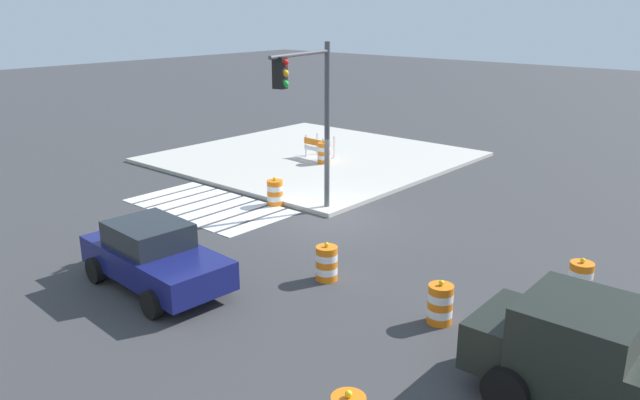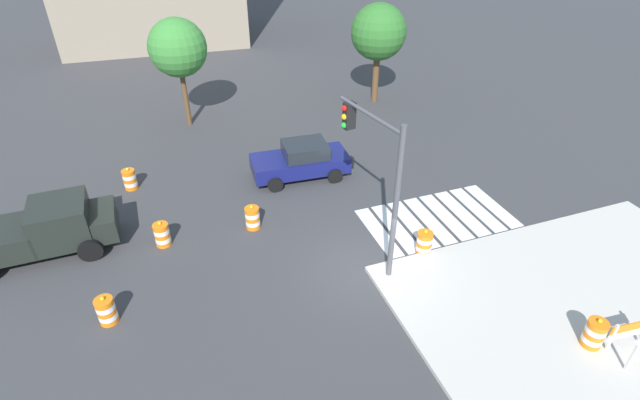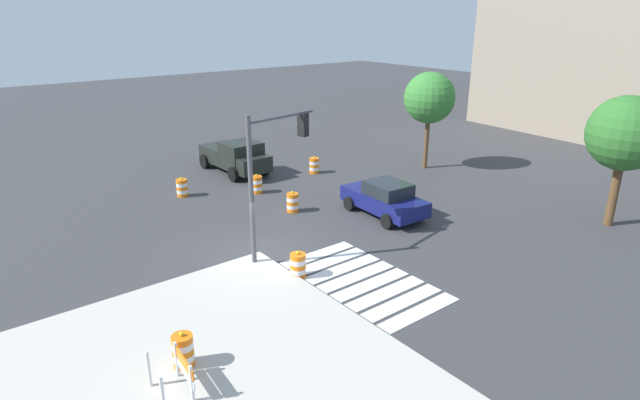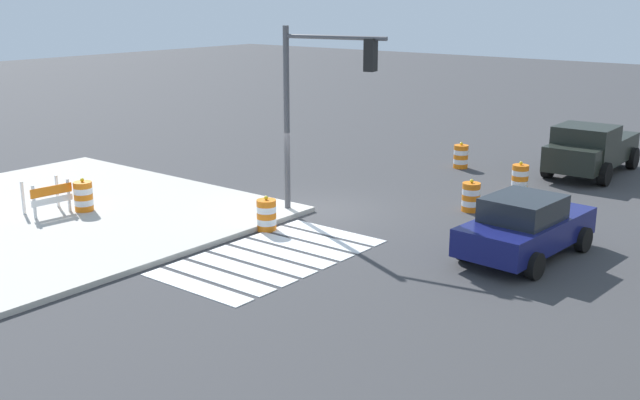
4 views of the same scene
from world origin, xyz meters
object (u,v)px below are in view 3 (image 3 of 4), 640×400
object	(u,v)px
traffic_barrel_crosswalk_end	(257,184)
traffic_barrel_median_far	(314,165)
construction_barricade	(178,371)
traffic_barrel_near_corner	(293,202)
street_tree_streetside_mid	(429,98)
street_tree_streetside_near	(626,134)
traffic_light_pole	(273,158)
traffic_barrel_on_sidewalk	(183,350)
sports_car	(385,198)
traffic_barrel_far_curb	(182,188)
traffic_barrel_median_near	(298,266)
pickup_truck	(237,157)

from	to	relation	value
traffic_barrel_crosswalk_end	traffic_barrel_median_far	distance (m)	4.62
traffic_barrel_crosswalk_end	construction_barricade	world-z (taller)	construction_barricade
traffic_barrel_near_corner	street_tree_streetside_mid	xyz separation A→B (m)	(-1.10, 10.54, 3.74)
street_tree_streetside_near	traffic_light_pole	bearing A→B (deg)	-116.04
traffic_barrel_near_corner	traffic_barrel_on_sidewalk	size ratio (longest dim) A/B	1.00
traffic_light_pole	sports_car	bearing A→B (deg)	94.22
traffic_barrel_crosswalk_end	sports_car	bearing A→B (deg)	25.18
traffic_barrel_near_corner	traffic_barrel_on_sidewalk	world-z (taller)	traffic_barrel_on_sidewalk
traffic_barrel_crosswalk_end	traffic_barrel_on_sidewalk	world-z (taller)	traffic_barrel_on_sidewalk
traffic_barrel_median_far	traffic_barrel_far_curb	bearing A→B (deg)	-96.56
traffic_barrel_median_far	street_tree_streetside_near	size ratio (longest dim) A/B	0.18
construction_barricade	street_tree_streetside_mid	world-z (taller)	street_tree_streetside_mid
traffic_barrel_far_curb	street_tree_streetside_mid	xyz separation A→B (m)	(4.16, 13.73, 3.74)
sports_car	construction_barricade	bearing A→B (deg)	-65.88
traffic_barrel_median_far	construction_barricade	size ratio (longest dim) A/B	0.79
traffic_barrel_near_corner	traffic_barrel_median_near	xyz separation A→B (m)	(5.44, -3.61, 0.00)
traffic_barrel_crosswalk_end	traffic_barrel_median_near	xyz separation A→B (m)	(8.80, -3.71, 0.00)
traffic_barrel_crosswalk_end	traffic_barrel_median_near	world-z (taller)	same
sports_car	traffic_barrel_on_sidewalk	xyz separation A→B (m)	(4.79, -12.07, -0.21)
traffic_barrel_median_far	street_tree_streetside_mid	size ratio (longest dim) A/B	0.18
traffic_barrel_median_far	traffic_barrel_far_curb	world-z (taller)	same
sports_car	construction_barricade	xyz separation A→B (m)	(5.62, -12.56, -0.09)
traffic_barrel_crosswalk_end	street_tree_streetside_mid	world-z (taller)	street_tree_streetside_mid
street_tree_streetside_near	traffic_barrel_crosswalk_end	bearing A→B (deg)	-143.12
traffic_barrel_median_far	traffic_barrel_far_curb	size ratio (longest dim) A/B	1.00
traffic_barrel_near_corner	street_tree_streetside_near	world-z (taller)	street_tree_streetside_near
traffic_barrel_median_near	traffic_barrel_on_sidewalk	size ratio (longest dim) A/B	1.00
traffic_barrel_median_far	traffic_light_pole	xyz separation A→B (m)	(7.81, -7.84, 3.46)
traffic_barrel_median_far	street_tree_streetside_near	bearing A→B (deg)	20.95
construction_barricade	traffic_light_pole	bearing A→B (deg)	129.52
traffic_barrel_median_far	traffic_light_pole	distance (m)	11.59
sports_car	traffic_barrel_on_sidewalk	bearing A→B (deg)	-68.36
sports_car	traffic_barrel_median_far	world-z (taller)	sports_car
construction_barricade	traffic_light_pole	size ratio (longest dim) A/B	0.24
traffic_light_pole	traffic_barrel_median_near	bearing A→B (deg)	-10.90
traffic_barrel_far_curb	traffic_barrel_on_sidewalk	bearing A→B (deg)	-23.96
traffic_barrel_near_corner	construction_barricade	bearing A→B (deg)	-47.74
traffic_light_pole	street_tree_streetside_near	xyz separation A→B (m)	(6.51, 13.32, 0.19)
traffic_barrel_median_far	traffic_barrel_on_sidewalk	world-z (taller)	traffic_barrel_on_sidewalk
traffic_barrel_near_corner	traffic_light_pole	xyz separation A→B (m)	(3.45, -3.22, 3.46)
sports_car	pickup_truck	distance (m)	10.38
construction_barricade	street_tree_streetside_near	size ratio (longest dim) A/B	0.23
sports_car	pickup_truck	world-z (taller)	pickup_truck
construction_barricade	traffic_barrel_median_near	bearing A→B (deg)	118.40
pickup_truck	traffic_barrel_crosswalk_end	size ratio (longest dim) A/B	5.09
traffic_barrel_near_corner	traffic_barrel_median_near	distance (m)	6.52
traffic_barrel_crosswalk_end	pickup_truck	bearing A→B (deg)	165.45
street_tree_streetside_mid	sports_car	bearing A→B (deg)	-61.28
traffic_barrel_near_corner	traffic_light_pole	bearing A→B (deg)	-43.04
traffic_barrel_far_curb	traffic_barrel_median_far	bearing A→B (deg)	83.44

